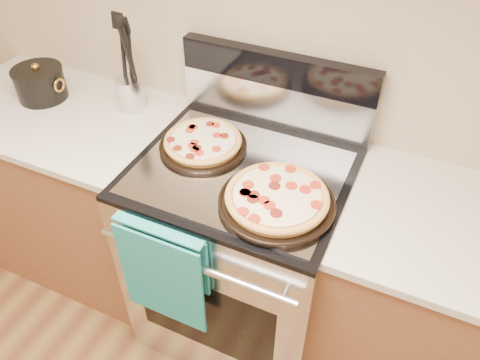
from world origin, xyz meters
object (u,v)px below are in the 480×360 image
at_px(range_body, 242,254).
at_px(pepperoni_pizza_front, 277,199).
at_px(saucepan, 41,85).
at_px(utensil_crock, 131,94).
at_px(pepperoni_pizza_back, 203,143).

height_order(range_body, pepperoni_pizza_front, pepperoni_pizza_front).
bearing_deg(saucepan, utensil_crock, 12.65).
bearing_deg(pepperoni_pizza_back, utensil_crock, 161.26).
bearing_deg(pepperoni_pizza_front, range_body, 144.16).
distance_m(range_body, utensil_crock, 0.81).
distance_m(pepperoni_pizza_back, saucepan, 0.81).
distance_m(pepperoni_pizza_back, utensil_crock, 0.43).
distance_m(range_body, pepperoni_pizza_back, 0.53).
bearing_deg(pepperoni_pizza_back, pepperoni_pizza_front, -25.43).
distance_m(range_body, pepperoni_pizza_front, 0.55).
distance_m(pepperoni_pizza_back, pepperoni_pizza_front, 0.40).
relative_size(utensil_crock, saucepan, 0.68).
bearing_deg(range_body, saucepan, 174.86).
bearing_deg(saucepan, range_body, -5.14).
distance_m(utensil_crock, saucepan, 0.41).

